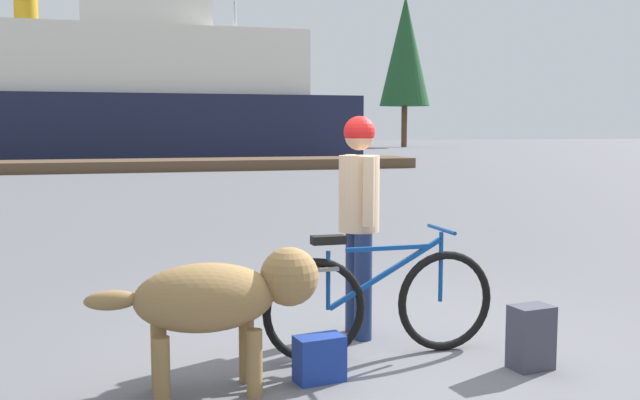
{
  "coord_description": "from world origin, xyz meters",
  "views": [
    {
      "loc": [
        -1.83,
        -4.83,
        1.67
      ],
      "look_at": [
        -0.01,
        1.52,
        0.98
      ],
      "focal_mm": 39.91,
      "sensor_mm": 36.0,
      "label": 1
    }
  ],
  "objects_px": {
    "dog": "(221,297)",
    "handbag_pannier": "(319,359)",
    "ferry_boat": "(98,98)",
    "person_cyclist": "(359,204)",
    "sailboat_moored": "(236,151)",
    "bicycle": "(380,302)",
    "backpack": "(531,337)"
  },
  "relations": [
    {
      "from": "handbag_pannier",
      "to": "sailboat_moored",
      "type": "bearing_deg",
      "value": 81.7
    },
    {
      "from": "bicycle",
      "to": "handbag_pannier",
      "type": "relative_size",
      "value": 5.5
    },
    {
      "from": "bicycle",
      "to": "sailboat_moored",
      "type": "distance_m",
      "value": 30.36
    },
    {
      "from": "bicycle",
      "to": "handbag_pannier",
      "type": "height_order",
      "value": "bicycle"
    },
    {
      "from": "bicycle",
      "to": "handbag_pannier",
      "type": "xyz_separation_m",
      "value": [
        -0.56,
        -0.37,
        -0.25
      ]
    },
    {
      "from": "backpack",
      "to": "sailboat_moored",
      "type": "bearing_deg",
      "value": 84.45
    },
    {
      "from": "dog",
      "to": "backpack",
      "type": "bearing_deg",
      "value": -4.22
    },
    {
      "from": "handbag_pannier",
      "to": "ferry_boat",
      "type": "bearing_deg",
      "value": 93.57
    },
    {
      "from": "bicycle",
      "to": "dog",
      "type": "height_order",
      "value": "bicycle"
    },
    {
      "from": "handbag_pannier",
      "to": "ferry_boat",
      "type": "distance_m",
      "value": 33.37
    },
    {
      "from": "ferry_boat",
      "to": "backpack",
      "type": "bearing_deg",
      "value": -83.94
    },
    {
      "from": "bicycle",
      "to": "dog",
      "type": "bearing_deg",
      "value": -162.42
    },
    {
      "from": "backpack",
      "to": "dog",
      "type": "bearing_deg",
      "value": 175.78
    },
    {
      "from": "bicycle",
      "to": "backpack",
      "type": "xyz_separation_m",
      "value": [
        0.91,
        -0.54,
        -0.18
      ]
    },
    {
      "from": "bicycle",
      "to": "sailboat_moored",
      "type": "bearing_deg",
      "value": 82.65
    },
    {
      "from": "bicycle",
      "to": "person_cyclist",
      "type": "distance_m",
      "value": 0.84
    },
    {
      "from": "ferry_boat",
      "to": "bicycle",
      "type": "bearing_deg",
      "value": -85.42
    },
    {
      "from": "bicycle",
      "to": "handbag_pannier",
      "type": "bearing_deg",
      "value": -146.49
    },
    {
      "from": "dog",
      "to": "handbag_pannier",
      "type": "xyz_separation_m",
      "value": [
        0.64,
        0.01,
        -0.46
      ]
    },
    {
      "from": "sailboat_moored",
      "to": "ferry_boat",
      "type": "bearing_deg",
      "value": 157.61
    },
    {
      "from": "dog",
      "to": "sailboat_moored",
      "type": "height_order",
      "value": "sailboat_moored"
    },
    {
      "from": "dog",
      "to": "ferry_boat",
      "type": "bearing_deg",
      "value": 92.46
    },
    {
      "from": "person_cyclist",
      "to": "dog",
      "type": "relative_size",
      "value": 1.21
    },
    {
      "from": "handbag_pannier",
      "to": "backpack",
      "type": "bearing_deg",
      "value": -6.37
    },
    {
      "from": "person_cyclist",
      "to": "backpack",
      "type": "distance_m",
      "value": 1.62
    },
    {
      "from": "backpack",
      "to": "handbag_pannier",
      "type": "xyz_separation_m",
      "value": [
        -1.47,
        0.16,
        -0.07
      ]
    },
    {
      "from": "person_cyclist",
      "to": "sailboat_moored",
      "type": "relative_size",
      "value": 0.19
    },
    {
      "from": "person_cyclist",
      "to": "backpack",
      "type": "height_order",
      "value": "person_cyclist"
    },
    {
      "from": "dog",
      "to": "handbag_pannier",
      "type": "bearing_deg",
      "value": 0.76
    },
    {
      "from": "person_cyclist",
      "to": "sailboat_moored",
      "type": "height_order",
      "value": "sailboat_moored"
    },
    {
      "from": "person_cyclist",
      "to": "sailboat_moored",
      "type": "distance_m",
      "value": 29.84
    },
    {
      "from": "dog",
      "to": "sailboat_moored",
      "type": "distance_m",
      "value": 30.92
    }
  ]
}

